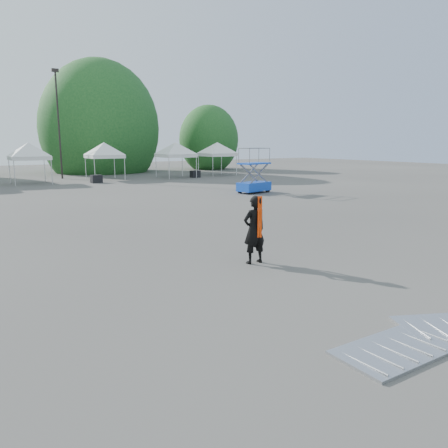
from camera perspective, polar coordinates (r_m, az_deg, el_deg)
ground at (r=12.74m, az=-0.54°, el=-4.70°), size 120.00×120.00×0.00m
light_pole_east at (r=43.49m, az=-20.83°, el=12.83°), size 0.60×0.25×9.80m
tree_mid_e at (r=51.79m, az=-15.89°, el=11.91°), size 5.12×5.12×7.79m
tree_far_e at (r=55.33m, az=-2.00°, el=10.95°), size 3.84×3.84×5.84m
tent_e at (r=39.09m, az=-24.20°, el=9.30°), size 4.16×4.16×3.88m
tent_f at (r=41.08m, az=-15.41°, el=9.87°), size 4.12×4.12×3.88m
tent_g at (r=42.27m, az=-6.34°, el=10.19°), size 4.32×4.32×3.88m
tent_h at (r=45.12m, az=-0.89°, el=10.29°), size 4.29×4.29×3.88m
man at (r=12.22m, az=3.98°, el=-0.75°), size 0.71×0.48×1.92m
scissor_lift at (r=29.36m, az=3.96°, el=7.00°), size 2.49×1.59×2.97m
barrier_left at (r=8.01m, az=21.80°, el=-14.84°), size 2.23×1.14×0.07m
crate_mid at (r=38.08m, az=-16.33°, el=5.68°), size 0.89×0.71×0.67m
crate_east at (r=42.25m, az=-3.78°, el=6.53°), size 0.89×0.72×0.65m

